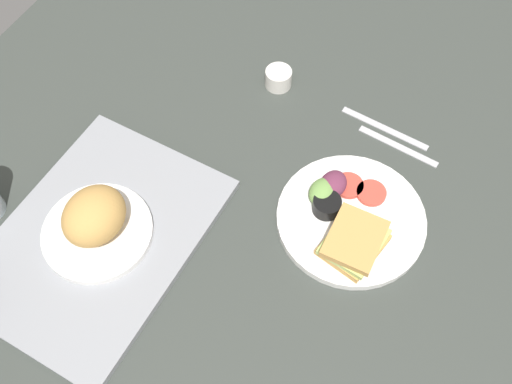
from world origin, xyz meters
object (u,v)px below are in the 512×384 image
plate_with_salad (348,218)px  espresso_cup (278,78)px  bread_plate_near (95,222)px  fork (398,146)px  serving_tray (98,238)px  knife (385,128)px

plate_with_salad → espresso_cup: 35.77cm
bread_plate_near → fork: bearing=-43.3°
serving_tray → espresso_cup: bearing=-14.5°
knife → espresso_cup: bearing=3.2°
plate_with_salad → espresso_cup: plate_with_salad is taller
bread_plate_near → plate_with_salad: (22.87, -38.56, -3.68)cm
espresso_cup → fork: bearing=-97.5°
serving_tray → fork: bearing=-42.6°
plate_with_salad → espresso_cup: size_ratio=4.89×
plate_with_salad → knife: (23.67, 1.58, -1.51)cm
espresso_cup → fork: espresso_cup is taller
bread_plate_near → espresso_cup: size_ratio=3.53×
espresso_cup → knife: 24.61cm
espresso_cup → serving_tray: bearing=165.5°
plate_with_salad → espresso_cup: bearing=46.9°
serving_tray → espresso_cup: (48.30, -12.47, 1.20)cm
bread_plate_near → fork: (43.53, -40.98, -5.18)cm
bread_plate_near → fork: size_ratio=1.16×
fork → espresso_cup: bearing=-1.9°
plate_with_salad → fork: plate_with_salad is taller
espresso_cup → bread_plate_near: bearing=165.3°
plate_with_salad → fork: (20.67, -2.42, -1.51)cm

